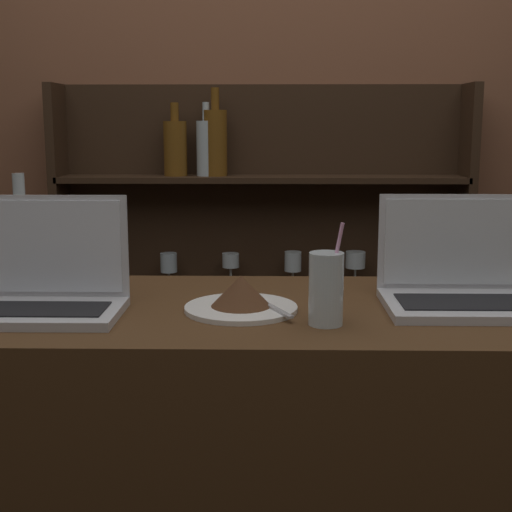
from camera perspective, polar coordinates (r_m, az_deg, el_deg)
The scene contains 7 objects.
back_wall at distance 2.58m, azimuth 1.65°, elevation 7.86°, with size 7.00×0.06×2.70m.
back_shelf at distance 2.57m, azimuth 0.27°, elevation -3.38°, with size 1.43×0.18×1.60m.
laptop_near at distance 1.49m, azimuth -17.11°, elevation -2.35°, with size 0.35×0.20×0.23m.
laptop_far at distance 1.54m, azimuth 16.41°, elevation -2.08°, with size 0.34×0.24×0.22m.
cake_plate at distance 1.44m, azimuth -1.20°, elevation -3.31°, with size 0.23×0.23×0.07m.
water_glass at distance 1.34m, azimuth 5.63°, elevation -2.62°, with size 0.07×0.07×0.19m.
wine_bottle_clear at distance 1.75m, azimuth -18.20°, elevation 1.02°, with size 0.08×0.08×0.26m.
Camera 1 is at (-0.03, -1.15, 1.47)m, focal length 50.00 mm.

